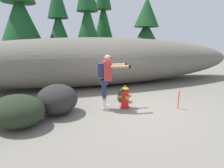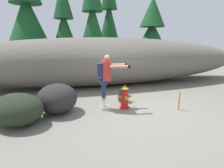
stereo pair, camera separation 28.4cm
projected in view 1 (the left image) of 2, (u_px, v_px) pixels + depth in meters
name	position (u px, v px, depth m)	size (l,w,h in m)	color
ground_plane	(130.00, 109.00, 5.82)	(56.00, 56.00, 0.04)	slate
dirt_embankment	(101.00, 61.00, 8.86)	(15.71, 3.20, 2.31)	#666056
fire_hydrant	(125.00, 98.00, 5.79)	(0.42, 0.38, 0.74)	red
utility_worker	(107.00, 76.00, 5.52)	(1.02, 0.61, 1.71)	beige
spare_backpack	(123.00, 96.00, 6.44)	(0.36, 0.36, 0.47)	#1E3823
boulder_large	(18.00, 111.00, 4.48)	(1.37, 1.14, 0.82)	#212B1C
boulder_mid	(57.00, 99.00, 5.30)	(1.17, 1.20, 0.89)	#292727
pine_tree_far_left	(20.00, 12.00, 10.67)	(2.90, 2.90, 7.29)	#47331E
pine_tree_left	(59.00, 25.00, 11.06)	(1.88, 1.88, 5.82)	#47331E
pine_tree_center	(87.00, 20.00, 11.22)	(2.04, 2.04, 6.77)	#47331E
pine_tree_right	(103.00, 17.00, 13.25)	(1.85, 1.85, 7.39)	#47331E
pine_tree_far_right	(146.00, 32.00, 13.16)	(2.76, 2.76, 5.20)	#47331E
survey_stake	(179.00, 100.00, 5.71)	(0.04, 0.04, 0.60)	#E55914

